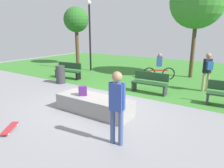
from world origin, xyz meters
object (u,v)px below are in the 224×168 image
park_bench_by_oak (68,70)px  cyclist_on_bicycle (159,68)px  skateboard_by_ledge (10,128)px  tree_leaning_ash (76,20)px  concrete_ledge (94,105)px  skater_performing_trick (117,103)px  park_bench_far_left (150,82)px  pedestrian_with_backpack (207,69)px  backpack_on_ledge (83,91)px  tree_broad_elm (198,1)px  lamp_post (90,30)px  trash_bin (60,75)px

park_bench_by_oak → cyclist_on_bicycle: bearing=30.8°
skateboard_by_ledge → park_bench_by_oak: park_bench_by_oak is taller
park_bench_by_oak → tree_leaning_ash: size_ratio=0.36×
concrete_ledge → tree_leaning_ash: 10.92m
skater_performing_trick → cyclist_on_bicycle: bearing=103.5°
tree_leaning_ash → cyclist_on_bicycle: (7.52, -1.36, -2.85)m
park_bench_far_left → cyclist_on_bicycle: bearing=103.2°
pedestrian_with_backpack → park_bench_far_left: bearing=-141.9°
park_bench_far_left → backpack_on_ledge: bearing=-108.3°
concrete_ledge → cyclist_on_bicycle: bearing=89.9°
skater_performing_trick → backpack_on_ledge: bearing=150.8°
backpack_on_ledge → tree_broad_elm: bearing=-147.9°
skateboard_by_ledge → tree_leaning_ash: size_ratio=0.17×
skateboard_by_ledge → pedestrian_with_backpack: pedestrian_with_backpack is taller
backpack_on_ledge → tree_leaning_ash: bearing=-90.2°
concrete_ledge → pedestrian_with_backpack: bearing=60.8°
backpack_on_ledge → cyclist_on_bicycle: (0.45, 5.95, -0.07)m
concrete_ledge → pedestrian_with_backpack: pedestrian_with_backpack is taller
tree_broad_elm → skater_performing_trick: bearing=-87.7°
pedestrian_with_backpack → tree_leaning_ash: bearing=166.4°
backpack_on_ledge → skater_performing_trick: skater_performing_trick is taller
tree_leaning_ash → tree_broad_elm: bearing=1.4°
tree_leaning_ash → concrete_ledge: bearing=-44.0°
lamp_post → park_bench_by_oak: bearing=-79.9°
park_bench_far_left → trash_bin: (-4.61, -1.04, -0.01)m
cyclist_on_bicycle → tree_broad_elm: bearing=48.8°
skater_performing_trick → tree_leaning_ash: (-9.24, 8.52, 2.40)m
park_bench_by_oak → tree_leaning_ash: tree_leaning_ash is taller
concrete_ledge → trash_bin: size_ratio=2.87×
concrete_ledge → tree_leaning_ash: bearing=136.0°
concrete_ledge → park_bench_far_left: size_ratio=1.67×
trash_bin → skater_performing_trick: bearing=-30.9°
lamp_post → trash_bin: (0.96, -3.65, -2.30)m
park_bench_far_left → cyclist_on_bicycle: size_ratio=1.02×
pedestrian_with_backpack → cyclist_on_bicycle: bearing=157.7°
backpack_on_ledge → lamp_post: size_ratio=0.07×
skateboard_by_ledge → park_bench_far_left: 5.83m
skater_performing_trick → pedestrian_with_backpack: bearing=81.1°
backpack_on_ledge → trash_bin: bearing=-76.3°
park_bench_far_left → tree_broad_elm: tree_broad_elm is taller
concrete_ledge → trash_bin: 4.53m
tree_broad_elm → pedestrian_with_backpack: 4.38m
skater_performing_trick → cyclist_on_bicycle: 7.38m
skater_performing_trick → park_bench_by_oak: 7.68m
concrete_ledge → lamp_post: (-4.94, 5.79, 2.50)m
tree_leaning_ash → cyclist_on_bicycle: tree_leaning_ash is taller
park_bench_by_oak → tree_broad_elm: bearing=35.9°
skateboard_by_ledge → cyclist_on_bicycle: cyclist_on_bicycle is taller
tree_broad_elm → cyclist_on_bicycle: bearing=-131.2°
park_bench_far_left → pedestrian_with_backpack: (2.04, 1.60, 0.58)m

